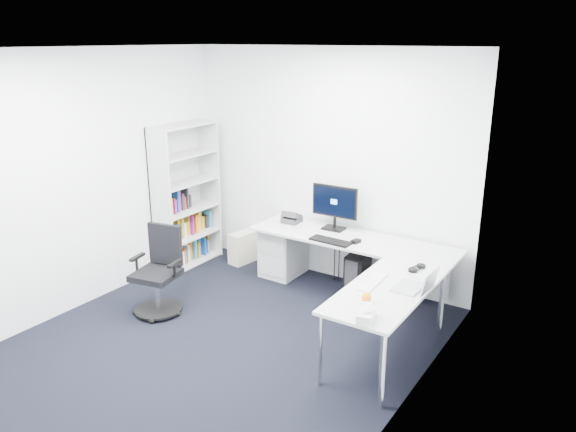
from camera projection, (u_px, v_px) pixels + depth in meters
The scene contains 21 objects.
ground at pixel (214, 348), 5.26m from camera, with size 4.20×4.20×0.00m, color black.
ceiling at pixel (200, 48), 4.44m from camera, with size 4.20×4.20×0.00m, color white.
wall_back at pixel (326, 166), 6.53m from camera, with size 3.60×0.02×2.70m, color white.
wall_left at pixel (74, 183), 5.78m from camera, with size 0.02×4.20×2.70m, color white.
wall_right at pixel (404, 252), 3.92m from camera, with size 0.02×4.20×2.70m, color white.
l_desk at pixel (337, 277), 5.99m from camera, with size 2.34×1.31×0.68m, color #BBBDBD, non-canonical shape.
drawer_pedestal at pixel (283, 249), 6.84m from camera, with size 0.41×0.52×0.64m, color #BBBDBD.
bookshelf at pixel (186, 196), 6.99m from camera, with size 0.35×0.90×1.80m, color #BBBDBD, non-canonical shape.
task_chair at pixel (156, 272), 5.81m from camera, with size 0.52×0.52×0.92m, color black, non-canonical shape.
black_pc_tower at pixel (360, 271), 6.40m from camera, with size 0.21×0.48×0.47m, color black.
beige_pc_tower at pixel (244, 247), 7.25m from camera, with size 0.19×0.42×0.40m, color beige.
power_strip at pixel (397, 296), 6.27m from camera, with size 0.34×0.06×0.04m, color silver.
monitor at pixel (334, 207), 6.35m from camera, with size 0.55×0.18×0.53m, color black, non-canonical shape.
black_keyboard at pixel (330, 241), 6.03m from camera, with size 0.46×0.16×0.02m, color black.
mouse at pixel (356, 241), 6.00m from camera, with size 0.07×0.11×0.04m, color black.
desk_phone at pixel (292, 217), 6.65m from camera, with size 0.20×0.20×0.14m, color #2D2D2F, non-canonical shape.
laptop at pixel (409, 276), 4.89m from camera, with size 0.32×0.31×0.23m, color #B8BABE, non-canonical shape.
white_keyboard at pixel (372, 282), 5.04m from camera, with size 0.13×0.46×0.02m, color silver.
headphones at pixel (417, 267), 5.31m from camera, with size 0.13×0.20×0.05m, color black, non-canonical shape.
orange_fruit at pixel (366, 298), 4.65m from camera, with size 0.08×0.08×0.08m, color orange.
tissue_box at pixel (366, 316), 4.35m from camera, with size 0.12×0.22×0.08m, color silver.
Camera 1 is at (3.11, -3.51, 2.78)m, focal length 35.00 mm.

